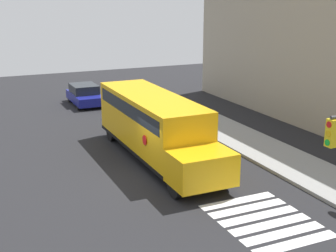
{
  "coord_description": "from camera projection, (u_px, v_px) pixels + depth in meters",
  "views": [
    {
      "loc": [
        17.59,
        -7.34,
        7.74
      ],
      "look_at": [
        -1.96,
        1.52,
        1.67
      ],
      "focal_mm": 50.0,
      "sensor_mm": 36.0,
      "label": 1
    }
  ],
  "objects": [
    {
      "name": "sidewalk_strip",
      "position": [
        276.0,
        156.0,
        22.99
      ],
      "size": [
        44.0,
        3.0,
        0.15
      ],
      "color": "gray",
      "rests_on": "ground"
    },
    {
      "name": "school_bus",
      "position": [
        154.0,
        123.0,
        22.51
      ],
      "size": [
        10.38,
        2.57,
        3.04
      ],
      "color": "#EAA80F",
      "rests_on": "ground"
    },
    {
      "name": "ground_plane",
      "position": [
        155.0,
        178.0,
        20.43
      ],
      "size": [
        60.0,
        60.0,
        0.0
      ],
      "primitive_type": "plane",
      "color": "black"
    },
    {
      "name": "parked_car",
      "position": [
        85.0,
        95.0,
        33.86
      ],
      "size": [
        4.08,
        1.89,
        1.43
      ],
      "color": "navy",
      "rests_on": "ground"
    },
    {
      "name": "crosswalk_stripes",
      "position": [
        264.0,
        220.0,
        16.6
      ],
      "size": [
        4.0,
        3.2,
        0.01
      ],
      "color": "white",
      "rests_on": "ground"
    }
  ]
}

